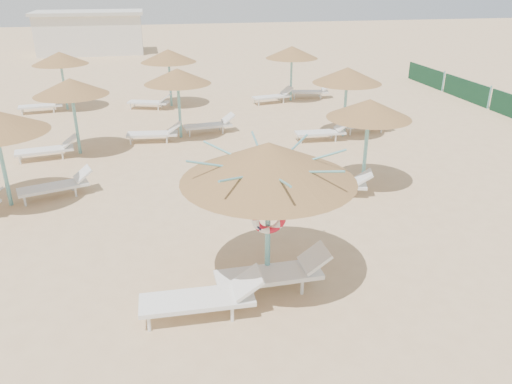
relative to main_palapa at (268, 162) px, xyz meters
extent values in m
plane|color=tan|center=(-0.40, -0.04, -2.64)|extent=(120.00, 120.00, 0.00)
cylinder|color=#66B0B2|center=(0.00, 0.00, -1.37)|extent=(0.11, 0.11, 2.54)
cone|color=olive|center=(0.00, 0.00, 0.01)|extent=(3.38, 3.38, 0.76)
cylinder|color=#66B0B2|center=(0.00, 0.00, -0.25)|extent=(0.20, 0.20, 0.12)
cylinder|color=#66B0B2|center=(0.78, 0.00, -0.03)|extent=(1.53, 0.04, 0.38)
cylinder|color=#66B0B2|center=(0.55, 0.55, -0.03)|extent=(1.11, 1.11, 0.38)
cylinder|color=#66B0B2|center=(0.00, 0.78, -0.03)|extent=(0.04, 1.53, 0.38)
cylinder|color=#66B0B2|center=(-0.55, 0.55, -0.03)|extent=(1.11, 1.11, 0.38)
cylinder|color=#66B0B2|center=(-0.78, 0.00, -0.03)|extent=(1.53, 0.04, 0.38)
cylinder|color=#66B0B2|center=(-0.55, -0.55, -0.03)|extent=(1.11, 1.11, 0.38)
cylinder|color=#66B0B2|center=(0.00, -0.78, -0.03)|extent=(0.04, 1.53, 0.38)
cylinder|color=#66B0B2|center=(0.55, -0.55, -0.03)|extent=(1.11, 1.11, 0.38)
torus|color=red|center=(0.00, -0.10, -1.10)|extent=(0.71, 0.15, 0.71)
cylinder|color=white|center=(-2.43, -1.12, -2.48)|extent=(0.07, 0.07, 0.31)
cylinder|color=white|center=(-2.42, -0.56, -2.48)|extent=(0.07, 0.07, 0.31)
cylinder|color=white|center=(-0.93, -1.15, -2.48)|extent=(0.07, 0.07, 0.31)
cylinder|color=white|center=(-0.92, -0.59, -2.48)|extent=(0.07, 0.07, 0.31)
cube|color=white|center=(-1.53, -0.86, -2.28)|extent=(2.13, 0.73, 0.09)
cube|color=white|center=(-0.59, -0.88, -2.01)|extent=(0.55, 0.68, 0.41)
cylinder|color=white|center=(-0.94, -0.61, -2.48)|extent=(0.07, 0.07, 0.31)
cylinder|color=white|center=(-0.95, -0.05, -2.48)|extent=(0.07, 0.07, 0.31)
cylinder|color=white|center=(0.57, -0.59, -2.48)|extent=(0.07, 0.07, 0.31)
cylinder|color=white|center=(0.57, -0.03, -2.48)|extent=(0.07, 0.07, 0.31)
cube|color=white|center=(-0.05, -0.32, -2.28)|extent=(2.14, 0.73, 0.09)
cube|color=white|center=(0.91, -0.30, -2.01)|extent=(0.56, 0.68, 0.41)
cylinder|color=#66B0B2|center=(-6.11, 5.13, -1.49)|extent=(0.11, 0.11, 2.30)
cylinder|color=white|center=(-5.70, 4.95, -2.50)|extent=(0.06, 0.06, 0.28)
cylinder|color=white|center=(-5.84, 5.43, -2.50)|extent=(0.06, 0.06, 0.28)
cylinder|color=white|center=(-4.41, 5.35, -2.50)|extent=(0.06, 0.06, 0.28)
cylinder|color=white|center=(-4.55, 5.82, -2.50)|extent=(0.06, 0.06, 0.28)
cube|color=white|center=(-5.01, 5.43, -2.32)|extent=(2.00, 1.14, 0.08)
cube|color=white|center=(-4.19, 5.67, -2.08)|extent=(0.64, 0.71, 0.36)
cylinder|color=#66B0B2|center=(-4.71, 9.31, -1.49)|extent=(0.11, 0.11, 2.30)
cone|color=olive|center=(-4.71, 9.31, -0.25)|extent=(2.51, 2.51, 0.56)
cylinder|color=#66B0B2|center=(-4.71, 9.31, -0.49)|extent=(0.20, 0.20, 0.12)
cylinder|color=white|center=(-6.56, 8.53, -2.50)|extent=(0.06, 0.06, 0.28)
cylinder|color=white|center=(-6.64, 9.02, -2.50)|extent=(0.06, 0.06, 0.28)
cylinder|color=white|center=(-5.23, 8.75, -2.50)|extent=(0.06, 0.06, 0.28)
cylinder|color=white|center=(-5.31, 9.25, -2.50)|extent=(0.06, 0.06, 0.28)
cube|color=white|center=(-5.81, 8.91, -2.32)|extent=(1.98, 0.93, 0.08)
cube|color=white|center=(-4.97, 9.05, -2.08)|extent=(0.58, 0.67, 0.36)
cylinder|color=#66B0B2|center=(-6.00, 16.07, -1.49)|extent=(0.11, 0.11, 2.30)
cone|color=olive|center=(-6.00, 16.07, -0.25)|extent=(2.50, 2.50, 0.56)
cylinder|color=#66B0B2|center=(-6.00, 16.07, -0.49)|extent=(0.20, 0.20, 0.12)
cylinder|color=white|center=(-7.86, 15.32, -2.50)|extent=(0.06, 0.06, 0.28)
cylinder|color=white|center=(-7.93, 15.81, -2.50)|extent=(0.06, 0.06, 0.28)
cylinder|color=white|center=(-6.52, 15.49, -2.50)|extent=(0.06, 0.06, 0.28)
cylinder|color=white|center=(-6.59, 15.98, -2.50)|extent=(0.06, 0.06, 0.28)
cube|color=white|center=(-7.10, 15.67, -2.32)|extent=(1.96, 0.86, 0.08)
cube|color=white|center=(-6.26, 15.77, -2.08)|extent=(0.56, 0.66, 0.36)
cylinder|color=#66B0B2|center=(-1.04, 10.50, -1.49)|extent=(0.11, 0.11, 2.30)
cone|color=olive|center=(-1.04, 10.50, -0.25)|extent=(2.52, 2.52, 0.57)
cylinder|color=#66B0B2|center=(-1.04, 10.50, -0.49)|extent=(0.20, 0.20, 0.12)
cylinder|color=white|center=(-2.96, 9.94, -2.50)|extent=(0.06, 0.06, 0.28)
cylinder|color=white|center=(-2.90, 10.44, -2.50)|extent=(0.06, 0.06, 0.28)
cylinder|color=white|center=(-1.62, 9.79, -2.50)|extent=(0.06, 0.06, 0.28)
cylinder|color=white|center=(-1.56, 10.29, -2.50)|extent=(0.06, 0.06, 0.28)
cube|color=white|center=(-2.14, 10.10, -2.32)|extent=(1.96, 0.83, 0.08)
cube|color=white|center=(-1.29, 10.00, -2.08)|extent=(0.55, 0.65, 0.36)
cylinder|color=white|center=(-0.70, 10.46, -2.50)|extent=(0.06, 0.06, 0.28)
cylinder|color=white|center=(-0.76, 10.96, -2.50)|extent=(0.06, 0.06, 0.28)
cylinder|color=white|center=(0.64, 10.62, -2.50)|extent=(0.06, 0.06, 0.28)
cylinder|color=white|center=(0.58, 11.11, -2.50)|extent=(0.06, 0.06, 0.28)
cube|color=white|center=(0.06, 10.80, -2.32)|extent=(1.96, 0.83, 0.08)
cube|color=white|center=(0.91, 10.90, -2.08)|extent=(0.55, 0.65, 0.36)
cylinder|color=#66B0B2|center=(-1.12, 15.74, -1.49)|extent=(0.11, 0.11, 2.30)
cone|color=olive|center=(-1.12, 15.74, -0.25)|extent=(2.61, 2.61, 0.59)
cylinder|color=#66B0B2|center=(-1.12, 15.74, -0.49)|extent=(0.20, 0.20, 0.12)
cylinder|color=white|center=(-3.06, 15.37, -2.50)|extent=(0.06, 0.06, 0.28)
cylinder|color=white|center=(-2.90, 15.84, -2.50)|extent=(0.06, 0.06, 0.28)
cylinder|color=white|center=(-1.79, 14.93, -2.50)|extent=(0.06, 0.06, 0.28)
cylinder|color=white|center=(-1.62, 15.40, -2.50)|extent=(0.06, 0.06, 0.28)
cube|color=white|center=(-2.22, 15.34, -2.32)|extent=(2.00, 1.21, 0.08)
cube|color=white|center=(-1.42, 15.06, -2.08)|extent=(0.66, 0.73, 0.36)
cylinder|color=#66B0B2|center=(3.98, 4.39, -1.49)|extent=(0.11, 0.11, 2.30)
cone|color=olive|center=(3.98, 4.39, -0.25)|extent=(2.42, 2.42, 0.54)
cylinder|color=#66B0B2|center=(3.98, 4.39, -0.49)|extent=(0.20, 0.20, 0.12)
cylinder|color=white|center=(2.04, 3.99, -2.50)|extent=(0.06, 0.06, 0.28)
cylinder|color=white|center=(2.19, 4.46, -2.50)|extent=(0.06, 0.06, 0.28)
cylinder|color=white|center=(3.33, 3.59, -2.50)|extent=(0.06, 0.06, 0.28)
cylinder|color=white|center=(3.48, 4.07, -2.50)|extent=(0.06, 0.06, 0.28)
cube|color=white|center=(2.88, 3.99, -2.32)|extent=(2.00, 1.15, 0.08)
cube|color=white|center=(3.69, 3.74, -2.08)|extent=(0.64, 0.72, 0.36)
cylinder|color=#66B0B2|center=(5.26, 9.34, -1.49)|extent=(0.11, 0.11, 2.30)
cone|color=olive|center=(5.26, 9.34, -0.25)|extent=(2.62, 2.62, 0.59)
cylinder|color=#66B0B2|center=(5.26, 9.34, -0.49)|extent=(0.20, 0.20, 0.12)
cylinder|color=white|center=(3.35, 8.73, -2.50)|extent=(0.06, 0.06, 0.28)
cylinder|color=white|center=(3.37, 9.22, -2.50)|extent=(0.06, 0.06, 0.28)
cylinder|color=white|center=(4.70, 8.67, -2.50)|extent=(0.06, 0.06, 0.28)
cylinder|color=white|center=(4.72, 9.17, -2.50)|extent=(0.06, 0.06, 0.28)
cube|color=white|center=(4.16, 8.94, -2.32)|extent=(1.93, 0.70, 0.08)
cube|color=white|center=(5.01, 8.90, -2.08)|extent=(0.51, 0.62, 0.36)
cylinder|color=white|center=(5.57, 9.36, -2.50)|extent=(0.06, 0.06, 0.28)
cylinder|color=white|center=(5.55, 9.85, -2.50)|extent=(0.06, 0.06, 0.28)
cylinder|color=white|center=(6.92, 9.41, -2.50)|extent=(0.06, 0.06, 0.28)
cylinder|color=white|center=(6.90, 9.91, -2.50)|extent=(0.06, 0.06, 0.28)
cube|color=white|center=(6.36, 9.64, -2.32)|extent=(1.93, 0.70, 0.08)
cube|color=white|center=(7.21, 9.68, -2.08)|extent=(0.51, 0.62, 0.36)
cylinder|color=#66B0B2|center=(4.87, 15.68, -1.49)|extent=(0.11, 0.11, 2.30)
cone|color=olive|center=(4.87, 15.68, -0.25)|extent=(2.58, 2.58, 0.58)
cylinder|color=#66B0B2|center=(4.87, 15.68, -0.49)|extent=(0.20, 0.20, 0.12)
cylinder|color=white|center=(3.03, 14.87, -2.50)|extent=(0.06, 0.06, 0.28)
cylinder|color=white|center=(2.94, 15.36, -2.50)|extent=(0.06, 0.06, 0.28)
cylinder|color=white|center=(4.36, 15.14, -2.50)|extent=(0.06, 0.06, 0.28)
cylinder|color=white|center=(4.26, 15.63, -2.50)|extent=(0.06, 0.06, 0.28)
cube|color=white|center=(3.77, 15.28, -2.32)|extent=(1.98, 0.98, 0.08)
cube|color=white|center=(4.60, 15.44, -2.08)|extent=(0.59, 0.68, 0.36)
cylinder|color=white|center=(5.14, 15.89, -2.50)|extent=(0.06, 0.06, 0.28)
cylinder|color=white|center=(5.23, 16.38, -2.50)|extent=(0.06, 0.06, 0.28)
cylinder|color=white|center=(6.46, 15.62, -2.50)|extent=(0.06, 0.06, 0.28)
cylinder|color=white|center=(6.56, 16.11, -2.50)|extent=(0.06, 0.06, 0.28)
cube|color=white|center=(5.97, 15.98, -2.32)|extent=(1.98, 0.98, 0.08)
cube|color=white|center=(6.80, 15.81, -2.08)|extent=(0.59, 0.68, 0.36)
cube|color=silver|center=(-6.40, 34.96, -1.14)|extent=(8.00, 4.00, 3.00)
cube|color=beige|center=(-6.40, 34.96, 0.49)|extent=(8.40, 4.40, 0.25)
cube|color=#184A33|center=(13.60, 13.96, -2.14)|extent=(0.08, 3.80, 1.00)
cylinder|color=#66B0B2|center=(13.60, 12.06, -2.09)|extent=(0.08, 0.08, 1.10)
cube|color=#184A33|center=(13.60, 17.96, -2.14)|extent=(0.08, 3.80, 1.00)
cylinder|color=#66B0B2|center=(13.60, 16.06, -2.09)|extent=(0.08, 0.08, 1.10)
camera|label=1|loc=(-2.05, -8.55, 3.23)|focal=35.00mm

